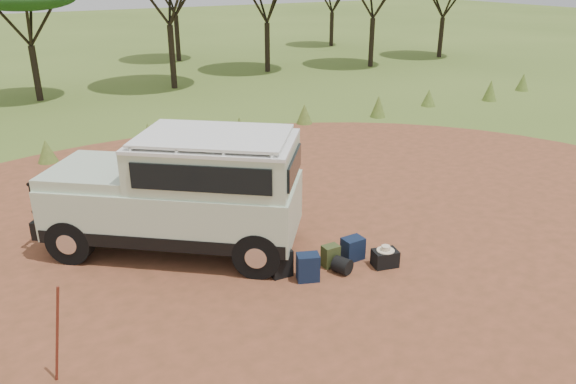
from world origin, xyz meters
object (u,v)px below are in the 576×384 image
backpack_black (281,263)px  backpack_olive (330,256)px  walking_staff (57,335)px  backpack_navy (308,267)px  safari_vehicle (182,195)px  duffel_navy (353,249)px  hard_case (385,258)px

backpack_black → backpack_olive: 1.04m
walking_staff → backpack_navy: size_ratio=2.97×
safari_vehicle → backpack_black: safari_vehicle is taller
backpack_navy → walking_staff: bearing=-151.3°
safari_vehicle → backpack_olive: (2.20, -2.14, -0.99)m
duffel_navy → backpack_navy: bearing=-169.8°
safari_vehicle → backpack_olive: size_ratio=11.77×
backpack_black → backpack_navy: (0.36, -0.40, -0.00)m
backpack_olive → duffel_navy: size_ratio=0.96×
safari_vehicle → hard_case: (3.13, -2.67, -1.05)m
duffel_navy → hard_case: 0.67m
walking_staff → backpack_black: size_ratio=2.93×
walking_staff → backpack_navy: walking_staff is taller
safari_vehicle → backpack_navy: size_ratio=9.79×
backpack_olive → duffel_navy: 0.55m
backpack_black → backpack_olive: bearing=-6.9°
walking_staff → backpack_navy: (4.47, 0.62, -0.52)m
walking_staff → hard_case: (6.07, 0.31, -0.62)m
hard_case → backpack_olive: bearing=163.7°
backpack_olive → duffel_navy: bearing=1.8°
backpack_navy → hard_case: backpack_navy is taller
walking_staff → duffel_navy: bearing=-43.2°
backpack_black → backpack_navy: bearing=-45.4°
backpack_black → hard_case: bearing=-17.1°
duffel_navy → backpack_black: bearing=173.2°
backpack_navy → backpack_olive: bearing=39.7°
walking_staff → hard_case: walking_staff is taller
safari_vehicle → backpack_olive: bearing=-5.8°
safari_vehicle → hard_case: size_ratio=10.98×
walking_staff → hard_case: bearing=-48.9°
safari_vehicle → backpack_navy: bearing=-18.6°
backpack_navy → duffel_navy: backpack_navy is taller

